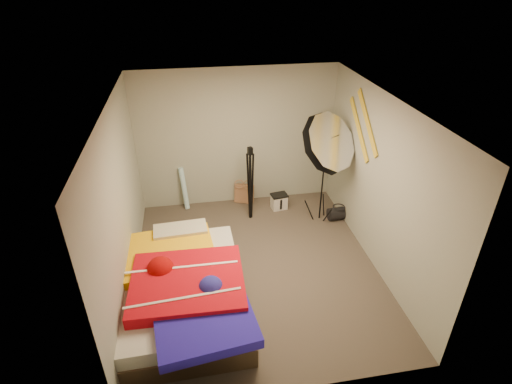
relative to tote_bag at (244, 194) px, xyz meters
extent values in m
plane|color=#4F443C|center=(-0.10, -1.90, -0.18)|extent=(4.00, 4.00, 0.00)
plane|color=silver|center=(-0.10, -1.90, 2.32)|extent=(4.00, 4.00, 0.00)
plane|color=#979A8C|center=(-0.10, 0.10, 1.07)|extent=(3.50, 0.00, 3.50)
plane|color=#979A8C|center=(-0.10, -3.90, 1.07)|extent=(3.50, 0.00, 3.50)
plane|color=#979A8C|center=(-1.85, -1.90, 1.07)|extent=(0.00, 4.00, 4.00)
plane|color=#979A8C|center=(1.65, -1.90, 1.07)|extent=(0.00, 4.00, 4.00)
cube|color=#AC7958|center=(0.00, 0.00, 0.00)|extent=(0.39, 0.27, 0.37)
cylinder|color=#70C7E3|center=(-1.10, 0.00, 0.21)|extent=(0.17, 0.24, 0.79)
cube|color=silver|center=(0.59, -0.34, -0.04)|extent=(0.30, 0.23, 0.27)
cylinder|color=black|center=(1.55, -0.86, -0.07)|extent=(0.38, 0.25, 0.22)
cube|color=gold|center=(1.63, -1.30, 1.77)|extent=(0.02, 0.91, 0.78)
cube|color=gold|center=(1.63, -1.05, 1.57)|extent=(0.02, 0.91, 0.78)
cube|color=#4B3827|center=(-1.14, -2.51, -0.04)|extent=(1.55, 2.19, 0.28)
cube|color=beige|center=(-1.14, -2.51, 0.20)|extent=(1.51, 2.14, 0.19)
cube|color=yellow|center=(-1.32, -2.03, 0.34)|extent=(1.27, 1.14, 0.15)
cube|color=red|center=(-1.09, -2.67, 0.36)|extent=(1.40, 1.19, 0.17)
cube|color=#271CBB|center=(-0.91, -3.31, 0.33)|extent=(1.18, 0.99, 0.13)
cube|color=#CD9596|center=(-1.16, -1.59, 0.38)|extent=(0.77, 0.39, 0.15)
cylinder|color=black|center=(1.23, -0.78, 0.63)|extent=(0.03, 0.03, 1.61)
cube|color=black|center=(1.23, -0.78, 1.38)|extent=(0.08, 0.08, 0.10)
cone|color=silver|center=(1.15, -0.97, 1.33)|extent=(1.02, 1.16, 1.18)
cylinder|color=black|center=(0.03, -0.55, 0.44)|extent=(0.05, 0.05, 1.23)
cube|color=black|center=(0.03, -0.55, 1.11)|extent=(0.09, 0.09, 0.13)
camera|label=1|loc=(-0.89, -6.42, 3.77)|focal=28.00mm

